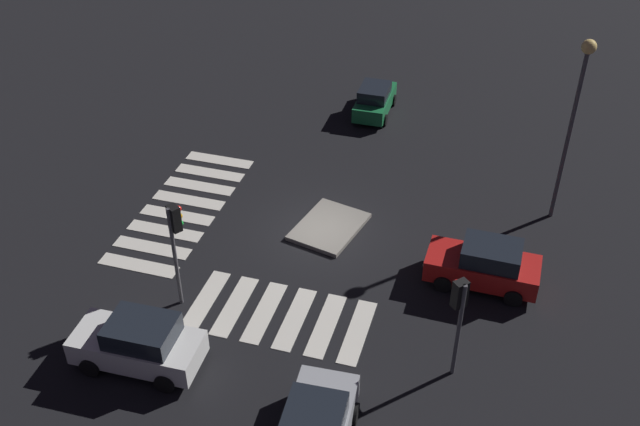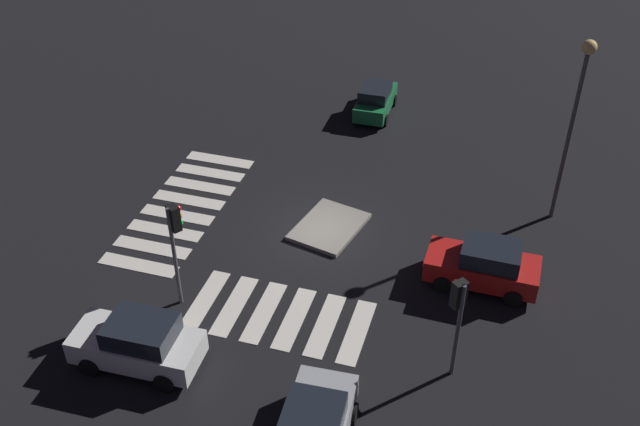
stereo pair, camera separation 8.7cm
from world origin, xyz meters
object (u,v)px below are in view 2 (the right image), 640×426
at_px(traffic_island, 329,227).
at_px(traffic_light_north, 458,305).
at_px(car_white, 138,343).
at_px(traffic_light_east, 175,231).
at_px(car_red, 484,265).
at_px(street_lamp, 577,103).
at_px(car_green, 375,100).

xyz_separation_m(traffic_island, traffic_light_north, (6.25, 5.92, 2.79)).
bearing_deg(car_white, traffic_light_east, -93.05).
distance_m(car_red, car_white, 12.66).
distance_m(traffic_light_north, street_lamp, 10.52).
distance_m(traffic_light_north, traffic_light_east, 9.80).
bearing_deg(car_white, car_red, -146.82).
relative_size(traffic_island, car_red, 0.85).
xyz_separation_m(traffic_light_east, street_lamp, (-9.26, 12.63, 2.17)).
distance_m(traffic_island, car_white, 9.75).
bearing_deg(traffic_light_north, traffic_island, -3.14).
relative_size(traffic_island, car_white, 0.82).
relative_size(car_white, traffic_light_north, 1.15).
bearing_deg(car_red, street_lamp, -113.16).
relative_size(car_green, car_white, 0.86).
xyz_separation_m(car_red, street_lamp, (-5.18, 2.32, 4.46)).
height_order(car_red, street_lamp, street_lamp).
distance_m(car_red, traffic_light_east, 11.32).
bearing_deg(car_white, traffic_light_north, -166.87).
height_order(traffic_light_north, traffic_light_east, traffic_light_east).
height_order(car_red, car_white, car_white).
height_order(traffic_island, street_lamp, street_lamp).
bearing_deg(car_red, car_green, -58.75).
xyz_separation_m(traffic_light_north, street_lamp, (-9.82, 2.84, 2.48)).
bearing_deg(traffic_light_east, traffic_island, -0.16).
xyz_separation_m(traffic_island, street_lamp, (-3.57, 8.77, 5.27)).
bearing_deg(traffic_light_north, car_green, -25.36).
relative_size(car_red, traffic_light_north, 1.11).
bearing_deg(traffic_light_east, car_white, -147.24).
bearing_deg(car_red, car_white, 36.00).
bearing_deg(street_lamp, traffic_island, -67.87).
distance_m(car_red, street_lamp, 7.22).
distance_m(traffic_island, traffic_light_east, 7.55).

